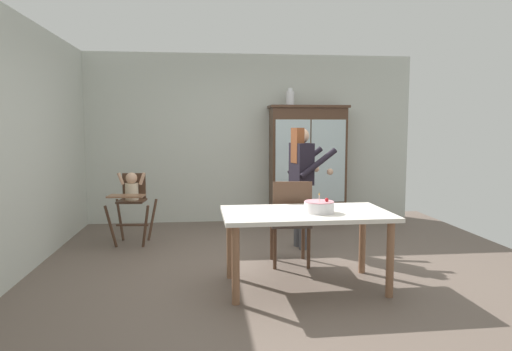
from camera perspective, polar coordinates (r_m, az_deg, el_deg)
ground_plane at (r=5.17m, az=2.20°, el=-11.34°), size 6.24×6.24×0.00m
wall_back at (r=7.55m, az=-0.72°, el=4.56°), size 5.32×0.06×2.70m
wall_left at (r=5.24m, az=-27.56°, el=3.24°), size 0.06×5.32×2.70m
china_cabinet at (r=7.45m, az=6.36°, el=1.39°), size 1.24×0.48×1.88m
ceramic_vase at (r=7.39m, az=4.23°, el=9.53°), size 0.13×0.13×0.27m
high_chair_with_toddler at (r=6.28m, az=-15.08°, el=-2.31°), size 0.62×0.72×0.95m
adult_person at (r=5.86m, az=5.67°, el=0.38°), size 0.57×0.56×1.53m
dining_table at (r=4.45m, az=6.14°, el=-5.60°), size 1.59×0.92×0.74m
birthday_cake at (r=4.39m, az=7.78°, el=-3.85°), size 0.28×0.28×0.19m
dining_chair_far_side at (r=5.11m, az=4.33°, el=-5.13°), size 0.46×0.46×0.96m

